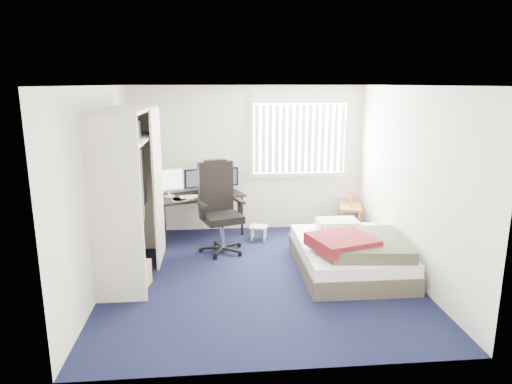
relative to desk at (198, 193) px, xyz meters
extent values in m
plane|color=black|center=(0.85, -1.75, -0.75)|extent=(4.20, 4.20, 0.00)
plane|color=silver|center=(0.85, 0.35, 0.50)|extent=(4.00, 0.00, 4.00)
plane|color=silver|center=(0.85, -3.85, 0.50)|extent=(4.00, 0.00, 4.00)
plane|color=silver|center=(-1.15, -1.75, 0.50)|extent=(0.00, 4.20, 4.20)
plane|color=silver|center=(2.85, -1.75, 0.50)|extent=(0.00, 4.20, 4.20)
plane|color=white|center=(0.85, -1.75, 1.75)|extent=(4.20, 4.20, 0.00)
cube|color=white|center=(1.75, 0.33, 0.85)|extent=(1.60, 0.02, 1.20)
cube|color=beige|center=(1.75, 0.30, 1.48)|extent=(1.72, 0.06, 0.06)
cube|color=beige|center=(1.75, 0.30, 0.22)|extent=(1.72, 0.06, 0.06)
cube|color=white|center=(1.75, 0.27, 0.85)|extent=(1.60, 0.04, 1.16)
cube|color=beige|center=(-0.85, -2.35, 0.35)|extent=(0.60, 0.04, 2.20)
cube|color=beige|center=(-0.85, -0.55, 0.35)|extent=(0.60, 0.04, 2.20)
cube|color=beige|center=(-0.85, -1.45, 1.45)|extent=(0.60, 1.80, 0.04)
cube|color=beige|center=(-0.85, -1.45, 1.07)|extent=(0.56, 1.74, 0.03)
cylinder|color=silver|center=(-0.85, -1.45, 0.95)|extent=(0.03, 1.72, 0.03)
cube|color=#26262B|center=(-0.85, -1.55, 0.50)|extent=(0.38, 1.10, 0.90)
cube|color=beige|center=(-0.53, -1.00, 0.35)|extent=(0.03, 0.90, 2.20)
cube|color=white|center=(-0.85, -1.90, 1.20)|extent=(0.38, 0.30, 0.24)
cube|color=gray|center=(-0.85, -1.40, 1.19)|extent=(0.34, 0.28, 0.22)
cube|color=black|center=(0.01, -0.02, -0.05)|extent=(1.61, 1.17, 0.04)
cylinder|color=black|center=(-0.51, -0.53, -0.41)|extent=(0.04, 0.04, 0.68)
cylinder|color=black|center=(-0.72, -0.01, -0.41)|extent=(0.04, 0.04, 0.68)
cylinder|color=black|center=(0.73, -0.04, -0.41)|extent=(0.04, 0.04, 0.68)
cylinder|color=black|center=(0.52, 0.48, -0.41)|extent=(0.04, 0.04, 0.68)
cube|color=white|center=(-0.47, -0.09, 0.25)|extent=(0.48, 0.21, 0.36)
cube|color=white|center=(-0.47, -0.09, 0.25)|extent=(0.42, 0.17, 0.31)
cube|color=black|center=(0.01, 0.10, 0.23)|extent=(0.46, 0.21, 0.32)
cube|color=#1E2838|center=(0.01, 0.10, 0.23)|extent=(0.40, 0.17, 0.27)
cube|color=black|center=(0.45, 0.24, 0.23)|extent=(0.46, 0.21, 0.32)
cube|color=#1E2838|center=(0.45, 0.24, 0.23)|extent=(0.40, 0.17, 0.27)
cube|color=white|center=(-0.09, -0.17, -0.03)|extent=(0.42, 0.28, 0.02)
cube|color=black|center=(0.18, -0.06, -0.02)|extent=(0.09, 0.12, 0.02)
cylinder|color=silver|center=(0.30, 0.04, 0.05)|extent=(0.08, 0.08, 0.16)
cube|color=white|center=(0.01, -0.02, -0.03)|extent=(0.38, 0.37, 0.00)
cube|color=black|center=(0.38, -0.81, -0.69)|extent=(0.84, 0.84, 0.13)
cylinder|color=silver|center=(0.38, -0.81, -0.46)|extent=(0.07, 0.07, 0.44)
cube|color=black|center=(0.38, -0.81, -0.21)|extent=(0.70, 0.70, 0.11)
cube|color=black|center=(0.29, -0.57, 0.23)|extent=(0.55, 0.28, 0.77)
cube|color=black|center=(0.29, -0.57, 0.56)|extent=(0.35, 0.23, 0.17)
cube|color=black|center=(0.10, -0.91, 0.02)|extent=(0.17, 0.31, 0.04)
cube|color=black|center=(0.66, -0.71, 0.02)|extent=(0.17, 0.31, 0.04)
cube|color=white|center=(0.99, -0.28, -0.54)|extent=(0.33, 0.29, 0.03)
cylinder|color=white|center=(0.87, -0.33, -0.65)|extent=(0.03, 0.03, 0.21)
cylinder|color=white|center=(0.91, -0.19, -0.65)|extent=(0.03, 0.03, 0.21)
cylinder|color=white|center=(1.07, -0.38, -0.65)|extent=(0.03, 0.03, 0.21)
cylinder|color=white|center=(1.11, -0.24, -0.65)|extent=(0.03, 0.03, 0.21)
cube|color=brown|center=(2.60, -0.05, -0.27)|extent=(0.54, 0.80, 0.04)
cube|color=brown|center=(2.38, -0.33, -0.52)|extent=(0.05, 0.05, 0.46)
cube|color=brown|center=(2.55, 0.31, -0.52)|extent=(0.05, 0.05, 0.46)
cube|color=brown|center=(2.66, -0.40, -0.52)|extent=(0.05, 0.05, 0.46)
cube|color=brown|center=(2.82, 0.23, -0.52)|extent=(0.05, 0.05, 0.46)
cube|color=brown|center=(2.56, -0.21, -0.16)|extent=(0.05, 0.14, 0.18)
cube|color=brown|center=(2.63, 0.06, -0.16)|extent=(0.05, 0.14, 0.18)
cube|color=#453D32|center=(2.10, -1.67, -0.63)|extent=(1.38, 1.84, 0.24)
cube|color=white|center=(2.10, -1.67, -0.44)|extent=(1.34, 1.79, 0.16)
cube|color=beige|center=(2.11, -1.04, -0.29)|extent=(0.60, 0.40, 0.14)
cube|color=#393E2E|center=(2.25, -1.92, -0.30)|extent=(1.15, 1.24, 0.18)
cube|color=#530E1D|center=(1.90, -2.02, -0.22)|extent=(0.93, 0.89, 0.16)
cube|color=#AA7C55|center=(-0.80, -1.93, -0.59)|extent=(0.48, 0.39, 0.32)
camera|label=1|loc=(0.28, -7.45, 1.77)|focal=32.00mm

